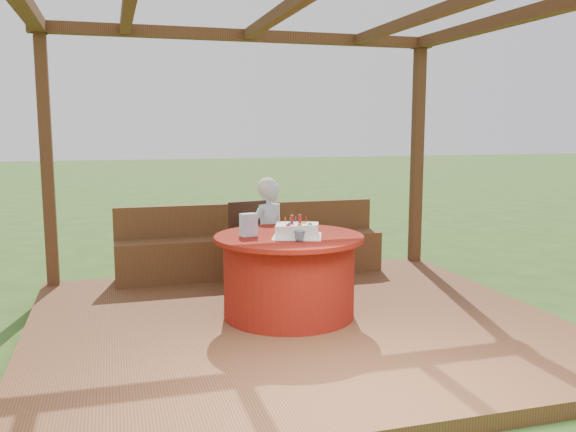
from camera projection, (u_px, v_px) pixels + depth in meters
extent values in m
plane|color=#2D511B|center=(296.00, 333.00, 5.31)|extent=(60.00, 60.00, 0.00)
cube|color=brown|center=(296.00, 327.00, 5.31)|extent=(4.50, 4.00, 0.12)
cube|color=brown|center=(47.00, 162.00, 6.31)|extent=(0.12, 0.12, 2.60)
cube|color=brown|center=(417.00, 157.00, 7.48)|extent=(0.12, 0.12, 2.60)
cube|color=brown|center=(247.00, 36.00, 6.70)|extent=(4.50, 0.14, 0.12)
cube|color=brown|center=(522.00, 16.00, 5.50)|extent=(0.14, 4.00, 0.12)
cube|color=brown|center=(297.00, 2.00, 4.91)|extent=(0.10, 3.70, 0.10)
cube|color=brown|center=(440.00, 11.00, 5.27)|extent=(0.10, 3.70, 0.10)
cube|color=brown|center=(252.00, 256.00, 6.88)|extent=(3.00, 0.42, 0.45)
cube|color=brown|center=(248.00, 218.00, 6.99)|extent=(3.00, 0.06, 0.35)
cylinder|color=maroon|center=(289.00, 278.00, 5.38)|extent=(1.15, 1.15, 0.69)
cylinder|color=maroon|center=(289.00, 238.00, 5.33)|extent=(1.31, 1.31, 0.04)
cube|color=#331B10|center=(257.00, 246.00, 6.30)|extent=(0.53, 0.53, 0.05)
cylinder|color=#331B10|center=(249.00, 272.00, 6.10)|extent=(0.04, 0.04, 0.44)
cylinder|color=#331B10|center=(280.00, 269.00, 6.27)|extent=(0.04, 0.04, 0.44)
cylinder|color=#331B10|center=(234.00, 266.00, 6.40)|extent=(0.04, 0.04, 0.44)
cylinder|color=#331B10|center=(264.00, 262.00, 6.57)|extent=(0.04, 0.04, 0.44)
cube|color=#331B10|center=(248.00, 222.00, 6.44)|extent=(0.44, 0.14, 0.45)
imported|color=#ABE1FF|center=(268.00, 236.00, 6.25)|extent=(0.48, 0.41, 1.11)
sphere|color=white|center=(267.00, 188.00, 6.18)|extent=(0.21, 0.21, 0.21)
cube|color=white|center=(297.00, 236.00, 5.26)|extent=(0.53, 0.53, 0.01)
cube|color=white|center=(297.00, 230.00, 5.25)|extent=(0.44, 0.39, 0.10)
cylinder|color=red|center=(292.00, 219.00, 5.26)|extent=(0.03, 0.03, 0.07)
cylinder|color=red|center=(300.00, 219.00, 5.28)|extent=(0.03, 0.03, 0.07)
sphere|color=red|center=(288.00, 224.00, 5.15)|extent=(0.04, 0.04, 0.04)
sphere|color=orange|center=(300.00, 224.00, 5.17)|extent=(0.04, 0.04, 0.04)
sphere|color=green|center=(310.00, 223.00, 5.22)|extent=(0.04, 0.04, 0.04)
sphere|color=blue|center=(290.00, 223.00, 5.24)|extent=(0.04, 0.04, 0.04)
sphere|color=yellow|center=(304.00, 222.00, 5.29)|extent=(0.04, 0.04, 0.04)
cube|color=#EF9BCF|center=(249.00, 225.00, 5.27)|extent=(0.15, 0.11, 0.20)
imported|color=white|center=(299.00, 236.00, 5.02)|extent=(0.10, 0.10, 0.09)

